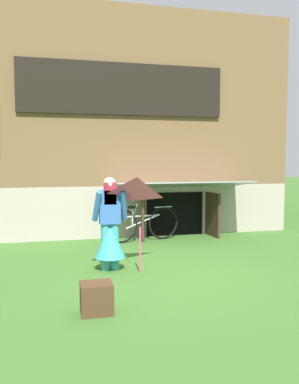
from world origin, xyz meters
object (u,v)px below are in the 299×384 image
object	(u,v)px
person	(110,231)
kite	(137,202)
wooden_crate	(97,298)
bicycle_silver	(143,224)

from	to	relation	value
person	kite	xyz separation A→B (m)	(0.35, -0.55, 0.54)
person	wooden_crate	bearing A→B (deg)	-116.29
person	bicycle_silver	world-z (taller)	person
bicycle_silver	wooden_crate	xyz separation A→B (m)	(-1.44, -3.93, -0.21)
kite	bicycle_silver	xyz separation A→B (m)	(0.69, 2.69, -0.80)
bicycle_silver	wooden_crate	world-z (taller)	bicycle_silver
person	wooden_crate	world-z (taller)	person
kite	wooden_crate	distance (m)	1.77
bicycle_silver	person	bearing A→B (deg)	-127.71
person	kite	bearing A→B (deg)	-71.36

